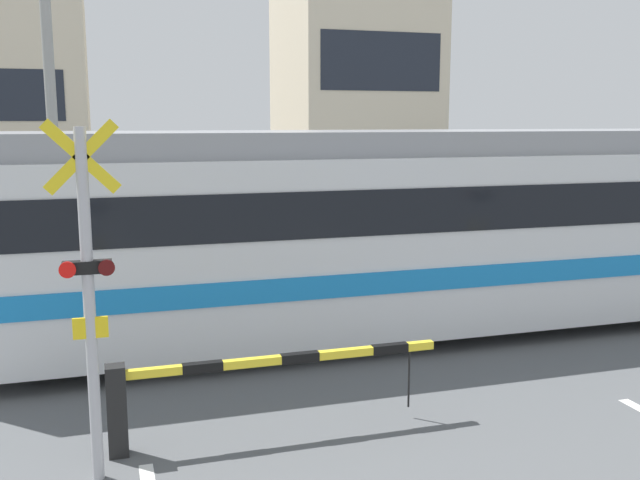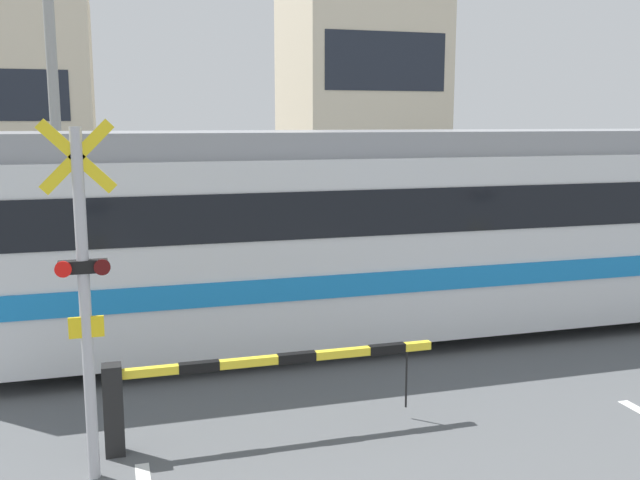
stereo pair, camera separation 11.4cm
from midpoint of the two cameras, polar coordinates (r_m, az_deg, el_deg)
name	(u,v)px [view 1 (the left image)]	position (r m, az deg, el deg)	size (l,w,h in m)	color
rail_track_near	(331,348)	(10.83, 0.54, -8.63)	(50.00, 0.10, 0.08)	#5B564C
rail_track_far	(305,322)	(12.14, -1.51, -6.60)	(50.00, 0.10, 0.08)	#5B564C
commuter_train	(614,215)	(13.72, 22.23, 1.84)	(21.29, 2.90, 3.26)	silver
crossing_barrier_near	(211,383)	(7.78, -9.17, -11.21)	(3.64, 0.20, 0.97)	black
crossing_barrier_far	(381,257)	(14.51, 4.64, -1.36)	(3.64, 0.20, 0.97)	black
crossing_signal_left	(88,287)	(6.95, -18.49, -3.60)	(0.68, 0.15, 3.44)	#B2B2B7
pedestrian	(190,235)	(15.75, -10.53, 0.41)	(0.38, 0.22, 1.67)	brown
building_right_of_street	(354,80)	(27.45, 2.58, 12.64)	(5.15, 5.64, 9.79)	beige
utility_pole_streetside	(52,116)	(15.76, -20.85, 9.23)	(0.22, 0.22, 6.99)	gray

